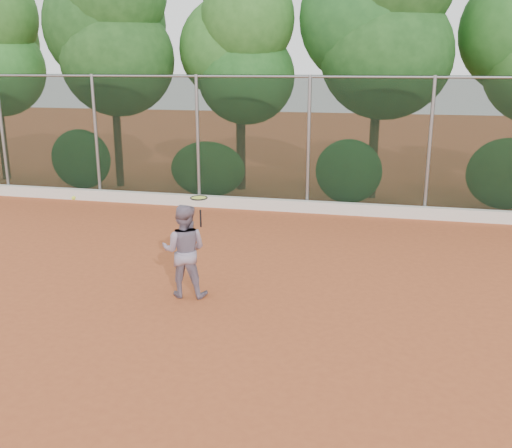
# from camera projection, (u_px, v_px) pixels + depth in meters

# --- Properties ---
(ground) EXTENTS (80.00, 80.00, 0.00)m
(ground) POSITION_uv_depth(u_px,v_px,m) (241.00, 321.00, 8.59)
(ground) COLOR #AC5028
(ground) RESTS_ON ground
(concrete_curb) EXTENTS (24.00, 0.20, 0.30)m
(concrete_curb) POSITION_uv_depth(u_px,v_px,m) (306.00, 207.00, 14.95)
(concrete_curb) COLOR silver
(concrete_curb) RESTS_ON ground
(tennis_player) EXTENTS (0.82, 0.67, 1.56)m
(tennis_player) POSITION_uv_depth(u_px,v_px,m) (184.00, 251.00, 9.36)
(tennis_player) COLOR gray
(tennis_player) RESTS_ON ground
(chainlink_fence) EXTENTS (24.09, 0.09, 3.50)m
(chainlink_fence) POSITION_uv_depth(u_px,v_px,m) (309.00, 140.00, 14.66)
(chainlink_fence) COLOR black
(chainlink_fence) RESTS_ON ground
(foliage_backdrop) EXTENTS (23.70, 3.63, 7.55)m
(foliage_backdrop) POSITION_uv_depth(u_px,v_px,m) (301.00, 40.00, 15.96)
(foliage_backdrop) COLOR #472A1B
(foliage_backdrop) RESTS_ON ground
(tennis_racket) EXTENTS (0.29, 0.29, 0.51)m
(tennis_racket) POSITION_uv_depth(u_px,v_px,m) (199.00, 200.00, 8.93)
(tennis_racket) COLOR black
(tennis_racket) RESTS_ON ground
(tennis_ball_in_flight) EXTENTS (0.07, 0.07, 0.07)m
(tennis_ball_in_flight) POSITION_uv_depth(u_px,v_px,m) (74.00, 198.00, 10.12)
(tennis_ball_in_flight) COLOR #DFF537
(tennis_ball_in_flight) RESTS_ON ground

